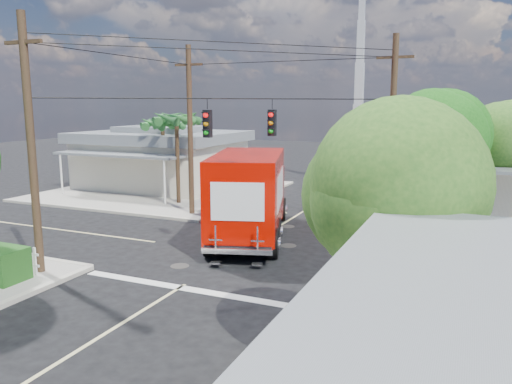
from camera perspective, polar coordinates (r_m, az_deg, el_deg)
The scene contains 13 objects.
ground at distance 20.54m, azimuth -2.25°, elevation -6.95°, with size 120.00×120.00×0.00m, color black.
sidewalk_nw at distance 35.06m, azimuth -10.54°, elevation 0.12°, with size 14.12×14.12×0.14m.
road_markings at distance 19.29m, azimuth -4.18°, elevation -8.09°, with size 32.00×32.00×0.01m.
building_nw at distance 36.69m, azimuth -10.72°, elevation 3.94°, with size 10.80×10.20×4.30m.
radio_tower at distance 38.53m, azimuth 11.63°, elevation 9.29°, with size 0.80×0.80×17.00m.
tree_ne_front at distance 24.50m, azimuth 20.47°, elevation 6.52°, with size 4.21×4.14×6.66m.
tree_ne_back at distance 26.72m, azimuth 26.26°, elevation 5.11°, with size 3.77×3.66×5.82m.
tree_se at distance 10.73m, azimuth 14.70°, elevation -0.78°, with size 3.67×3.54×5.62m.
palm_nw_front at distance 29.89m, azimuth -9.08°, elevation 8.07°, with size 3.01×3.08×5.59m.
palm_nw_back at distance 32.26m, azimuth -10.64°, elevation 7.50°, with size 3.01×3.08×5.19m.
utility_poles at distance 21.84m, azimuth -4.26°, elevation 6.53°, with size 12.00×10.68×9.00m.
vending_boxes at distance 24.54m, azimuth 18.16°, elevation -2.97°, with size 1.90×0.50×1.10m.
delivery_truck at distance 22.41m, azimuth -0.69°, elevation -0.31°, with size 5.24×9.35×3.89m.
Camera 1 is at (8.60, -17.67, 5.99)m, focal length 35.00 mm.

